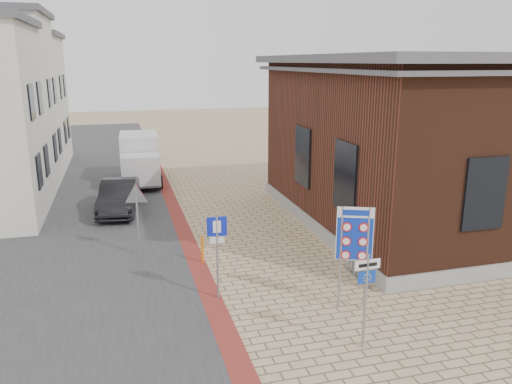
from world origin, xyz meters
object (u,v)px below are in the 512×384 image
sedan (119,197)px  essen_sign (366,287)px  bollard (202,250)px  box_truck (140,159)px  border_sign (355,236)px  parking_sign (217,242)px

sedan → essen_sign: bearing=-60.4°
sedan → bollard: (2.60, -6.80, -0.24)m
box_truck → essen_sign: bearing=-75.4°
border_sign → parking_sign: bearing=178.2°
box_truck → parking_sign: (1.40, -14.94, 0.35)m
parking_sign → bollard: 2.94m
sedan → bollard: size_ratio=4.54×
border_sign → bollard: bearing=151.3°
box_truck → bollard: box_truck is taller
sedan → border_sign: size_ratio=1.51×
sedan → box_truck: size_ratio=0.85×
parking_sign → bollard: size_ratio=2.63×
border_sign → essen_sign: (-0.62, -1.89, -0.52)m
border_sign → bollard: size_ratio=3.01×
box_truck → bollard: bearing=-81.8°
sedan → essen_sign: 13.97m
essen_sign → bollard: (-2.80, 6.06, -1.08)m
parking_sign → sedan: bearing=111.5°
essen_sign → bollard: 6.76m
box_truck → border_sign: bearing=-72.0°
parking_sign → essen_sign: bearing=-44.3°
border_sign → parking_sign: size_ratio=1.14×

